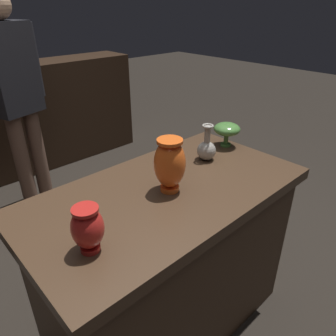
{
  "coord_description": "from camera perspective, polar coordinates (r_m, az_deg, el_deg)",
  "views": [
    {
      "loc": [
        -0.76,
        -0.82,
        1.49
      ],
      "look_at": [
        -0.0,
        -0.01,
        0.9
      ],
      "focal_mm": 34.05,
      "sensor_mm": 36.0,
      "label": 1
    }
  ],
  "objects": [
    {
      "name": "ground_plane",
      "position": [
        1.86,
        -0.11,
        -25.18
      ],
      "size": [
        14.0,
        14.0,
        0.0
      ],
      "primitive_type": "plane",
      "color": "black"
    },
    {
      "name": "back_display_shelf",
      "position": [
        3.27,
        -27.56,
        6.96
      ],
      "size": [
        2.6,
        0.4,
        0.99
      ],
      "color": "#382619",
      "rests_on": "ground_plane"
    },
    {
      "name": "vase_left_accent",
      "position": [
        1.54,
        6.92,
        3.47
      ],
      "size": [
        0.09,
        0.09,
        0.18
      ],
      "color": "gray",
      "rests_on": "display_plinth"
    },
    {
      "name": "display_plinth",
      "position": [
        1.56,
        -0.12,
        -16.21
      ],
      "size": [
        1.2,
        0.64,
        0.8
      ],
      "color": "#422D1E",
      "rests_on": "ground_plane"
    },
    {
      "name": "visitor_center_back",
      "position": [
        2.54,
        -25.56,
        12.0
      ],
      "size": [
        0.45,
        0.26,
        1.55
      ],
      "rotation": [
        0.0,
        0.0,
        3.43
      ],
      "color": "brown",
      "rests_on": "ground_plane"
    },
    {
      "name": "vase_right_accent",
      "position": [
        1.7,
        10.5,
        6.76
      ],
      "size": [
        0.14,
        0.14,
        0.13
      ],
      "color": "#477A38",
      "rests_on": "display_plinth"
    },
    {
      "name": "vase_tall_behind",
      "position": [
        1.0,
        -14.2,
        -10.34
      ],
      "size": [
        0.1,
        0.1,
        0.16
      ],
      "color": "red",
      "rests_on": "display_plinth"
    },
    {
      "name": "vase_centerpiece",
      "position": [
        1.24,
        0.15,
        0.71
      ],
      "size": [
        0.13,
        0.13,
        0.22
      ],
      "color": "#E55B1E",
      "rests_on": "display_plinth"
    }
  ]
}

